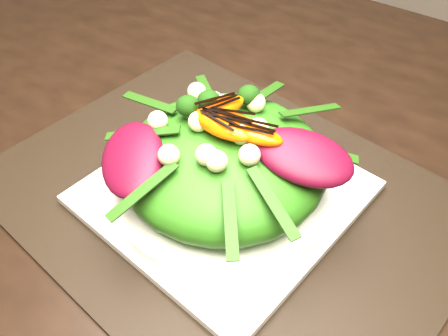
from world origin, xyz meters
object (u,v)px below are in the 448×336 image
Objects in this scene: salad_bowl at (224,183)px; orange_segment at (234,117)px; plate_base at (224,192)px; lettuce_mound at (224,161)px; dining_table at (236,137)px; placemat at (224,196)px.

orange_segment reaches higher than salad_bowl.
plate_base is 1.06× the size of salad_bowl.
plate_base is 0.05m from lettuce_mound.
salad_bowl is (0.06, -0.11, 0.04)m from dining_table.
orange_segment is at bearing -57.49° from dining_table.
dining_table is 6.44× the size of salad_bowl.
lettuce_mound is at bearing -90.00° from placemat.
placemat is 1.93× the size of plate_base.
placemat is 2.30× the size of lettuce_mound.
dining_table is at bearing 118.47° from salad_bowl.
orange_segment reaches higher than plate_base.
orange_segment is at bearing 97.76° from salad_bowl.
plate_base reaches higher than placemat.
plate_base is (0.06, -0.11, 0.03)m from dining_table.
placemat is at bearing -61.53° from dining_table.
lettuce_mound reaches higher than plate_base.
salad_bowl is 0.08m from orange_segment.
placemat is 0.06m from lettuce_mound.
lettuce_mound is at bearing -45.00° from plate_base.
dining_table is 0.16m from orange_segment.
dining_table is 6.10× the size of plate_base.
dining_table reaches higher than plate_base.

